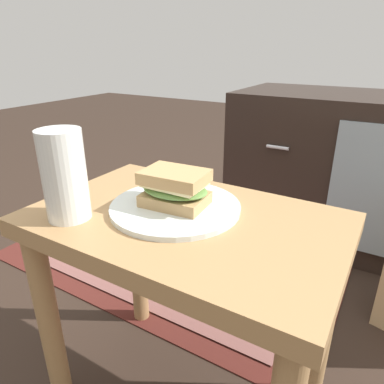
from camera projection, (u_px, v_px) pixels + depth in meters
name	position (u px, v px, depth m)	size (l,w,h in m)	color
side_table	(185.00, 259.00, 0.67)	(0.56, 0.36, 0.46)	#A37A4C
tv_cabinet	(361.00, 172.00, 1.35)	(0.96, 0.46, 0.58)	black
area_rug	(171.00, 257.00, 1.32)	(1.20, 0.68, 0.01)	#4C1E19
plate	(175.00, 207.00, 0.66)	(0.24, 0.24, 0.01)	silver
sandwich_front	(175.00, 188.00, 0.64)	(0.13, 0.10, 0.07)	tan
beer_glass	(65.00, 178.00, 0.60)	(0.08, 0.08, 0.16)	silver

